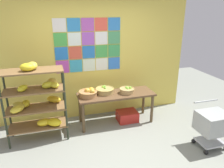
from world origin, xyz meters
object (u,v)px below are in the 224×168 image
Objects in this scene: fruit_basket_back_left at (88,93)px; produce_crate_under_table at (127,116)px; shopping_cart at (213,124)px; fruit_basket_back_right at (127,90)px; banana_shelf_unit at (37,98)px; display_table at (116,97)px; fruit_basket_right at (105,90)px.

fruit_basket_back_left is 1.04m from produce_crate_under_table.
fruit_basket_back_left is 2.34m from shopping_cart.
fruit_basket_back_left is 0.88× the size of produce_crate_under_table.
produce_crate_under_table is (0.03, 0.02, -0.61)m from fruit_basket_back_right.
banana_shelf_unit is at bearing -169.06° from fruit_basket_back_left.
fruit_basket_back_right is (0.80, -0.05, -0.02)m from fruit_basket_back_left.
fruit_basket_back_left reaches higher than produce_crate_under_table.
display_table is at bearing 140.66° from shopping_cart.
fruit_basket_right is 1.24× the size of fruit_basket_back_right.
fruit_basket_right is 1.02× the size of fruit_basket_back_left.
banana_shelf_unit reaches higher than fruit_basket_back_left.
banana_shelf_unit is 3.84× the size of fruit_basket_right.
shopping_cart reaches higher than display_table.
fruit_basket_back_right is 1.71m from shopping_cart.
shopping_cart is (1.11, -1.27, -0.27)m from fruit_basket_back_right.
banana_shelf_unit is 3.90× the size of fruit_basket_back_left.
fruit_basket_right is 0.46m from fruit_basket_back_right.
banana_shelf_unit is 0.93× the size of display_table.
fruit_basket_back_right is at bearing -145.29° from produce_crate_under_table.
banana_shelf_unit reaches higher than produce_crate_under_table.
shopping_cart is at bearing -49.00° from fruit_basket_back_right.
fruit_basket_back_right is 0.39× the size of shopping_cart.
fruit_basket_back_right is at bearing -3.46° from fruit_basket_back_left.
fruit_basket_right is 0.90× the size of produce_crate_under_table.
produce_crate_under_table is at bearing -2.82° from display_table.
fruit_basket_back_left is at bearing 178.33° from display_table.
fruit_basket_right is at bearing 12.09° from fruit_basket_back_left.
display_table is 0.53m from produce_crate_under_table.
display_table is 0.60m from fruit_basket_back_left.
fruit_basket_right reaches higher than display_table.
produce_crate_under_table is (0.25, -0.01, -0.46)m from display_table.
fruit_basket_back_right is at bearing -7.99° from display_table.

